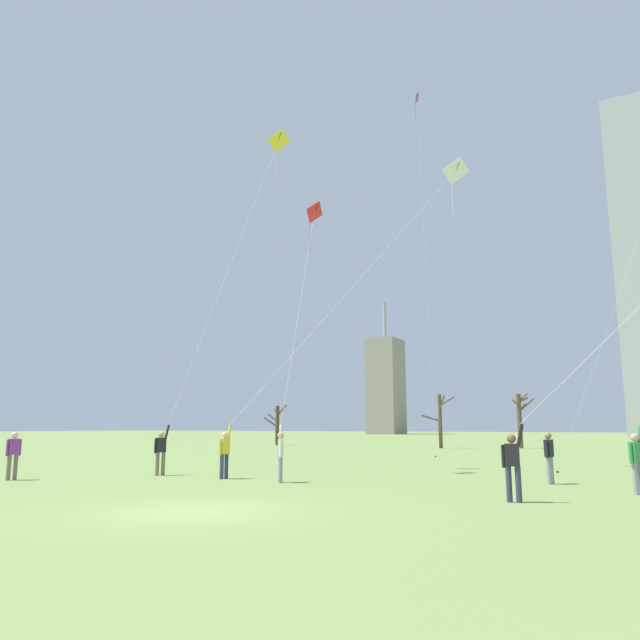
# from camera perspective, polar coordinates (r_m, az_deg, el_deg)

# --- Properties ---
(ground_plane) EXTENTS (400.00, 400.00, 0.00)m
(ground_plane) POSITION_cam_1_polar(r_m,az_deg,el_deg) (14.00, -11.87, -17.17)
(ground_plane) COLOR #7A934C
(kite_flyer_far_back_white) EXTENTS (6.71, 11.07, 14.93)m
(kite_flyer_far_back_white) POSITION_cam_1_polar(r_m,az_deg,el_deg) (23.32, -2.90, -4.99)
(kite_flyer_far_back_white) COLOR #33384C
(kite_flyer_far_back_white) RESTS_ON ground
(kite_flyer_midfield_left_pink) EXTENTS (15.51, 5.22, 16.92)m
(kite_flyer_midfield_left_pink) POSITION_cam_1_polar(r_m,az_deg,el_deg) (16.48, 25.99, -3.13)
(kite_flyer_midfield_left_pink) COLOR #33384C
(kite_flyer_midfield_left_pink) RESTS_ON ground
(kite_flyer_midfield_center_red) EXTENTS (1.16, 4.59, 11.13)m
(kite_flyer_midfield_center_red) POSITION_cam_1_polar(r_m,az_deg,el_deg) (20.92, -3.20, -8.76)
(kite_flyer_midfield_center_red) COLOR gray
(kite_flyer_midfield_center_red) RESTS_ON ground
(kite_flyer_midfield_right_yellow) EXTENTS (2.72, 5.34, 15.54)m
(kite_flyer_midfield_right_yellow) POSITION_cam_1_polar(r_m,az_deg,el_deg) (24.42, -12.78, -6.68)
(kite_flyer_midfield_right_yellow) COLOR #726656
(kite_flyer_midfield_right_yellow) RESTS_ON ground
(bystander_far_off_by_trees) EXTENTS (0.27, 0.50, 1.62)m
(bystander_far_off_by_trees) POSITION_cam_1_polar(r_m,az_deg,el_deg) (23.76, -26.88, -11.09)
(bystander_far_off_by_trees) COLOR #726656
(bystander_far_off_by_trees) RESTS_ON ground
(bystander_strolling_midfield) EXTENTS (0.27, 0.50, 1.62)m
(bystander_strolling_midfield) POSITION_cam_1_polar(r_m,az_deg,el_deg) (21.16, 20.75, -11.78)
(bystander_strolling_midfield) COLOR gray
(bystander_strolling_midfield) RESTS_ON ground
(distant_kite_high_overhead_purple) EXTENTS (1.46, 3.14, 25.44)m
(distant_kite_high_overhead_purple) POSITION_cam_1_polar(r_m,az_deg,el_deg) (45.07, 9.26, 17.20)
(distant_kite_high_overhead_purple) COLOR purple
(distant_kite_high_overhead_purple) RESTS_ON ground
(bare_tree_center) EXTENTS (1.41, 2.21, 3.99)m
(bare_tree_center) POSITION_cam_1_polar(r_m,az_deg,el_deg) (60.56, -4.05, -9.64)
(bare_tree_center) COLOR #4C3828
(bare_tree_center) RESTS_ON ground
(bare_tree_rightmost) EXTENTS (1.58, 3.17, 4.58)m
(bare_tree_rightmost) POSITION_cam_1_polar(r_m,az_deg,el_deg) (54.49, 18.30, -8.66)
(bare_tree_rightmost) COLOR brown
(bare_tree_rightmost) RESTS_ON ground
(bare_tree_leftmost) EXTENTS (2.84, 2.84, 4.50)m
(bare_tree_leftmost) POSITION_cam_1_polar(r_m,az_deg,el_deg) (53.10, 11.21, -9.06)
(bare_tree_leftmost) COLOR brown
(bare_tree_leftmost) RESTS_ON ground
(skyline_wide_slab) EXTENTS (7.10, 9.02, 32.11)m
(skyline_wide_slab) POSITION_cam_1_polar(r_m,az_deg,el_deg) (148.49, 6.21, -6.17)
(skyline_wide_slab) COLOR gray
(skyline_wide_slab) RESTS_ON ground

